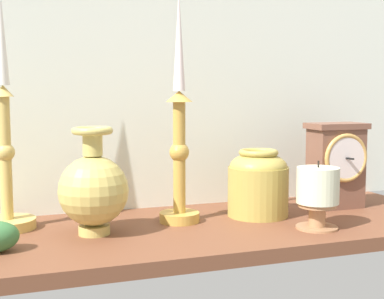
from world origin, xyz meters
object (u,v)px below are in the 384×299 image
brass_vase_bulbous (93,188)px  pillar_candle_front (318,193)px  brass_vase_jar (258,182)px  mantel_clock (336,164)px  candlestick_tall_left (179,138)px  candlestick_tall_center (5,149)px

brass_vase_bulbous → pillar_candle_front: brass_vase_bulbous is taller
brass_vase_bulbous → brass_vase_jar: size_ratio=1.40×
mantel_clock → candlestick_tall_left: size_ratio=0.42×
candlestick_tall_left → brass_vase_bulbous: 18.60cm
brass_vase_jar → pillar_candle_front: 13.67cm
mantel_clock → pillar_candle_front: size_ratio=1.46×
candlestick_tall_center → brass_vase_bulbous: bearing=-31.0°
candlestick_tall_left → brass_vase_jar: candlestick_tall_left is taller
brass_vase_jar → pillar_candle_front: brass_vase_jar is taller
candlestick_tall_left → candlestick_tall_center: bearing=170.6°
pillar_candle_front → brass_vase_jar: bearing=113.9°
candlestick_tall_center → pillar_candle_front: 55.71cm
brass_vase_bulbous → brass_vase_jar: bearing=5.0°
mantel_clock → brass_vase_bulbous: bearing=-175.2°
brass_vase_bulbous → brass_vase_jar: 32.81cm
candlestick_tall_left → pillar_candle_front: (21.63, -12.95, -9.31)cm
candlestick_tall_left → brass_vase_jar: bearing=-1.6°
pillar_candle_front → mantel_clock: bearing=46.3°
candlestick_tall_left → brass_vase_bulbous: size_ratio=2.33×
mantel_clock → candlestick_tall_center: 65.84cm
brass_vase_jar → mantel_clock: bearing=4.5°
candlestick_tall_left → brass_vase_bulbous: (-16.56, -3.28, -7.81)cm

